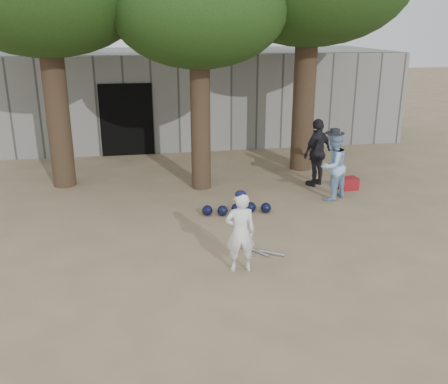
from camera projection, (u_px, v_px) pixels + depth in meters
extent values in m
plane|color=#937C5E|center=(200.00, 265.00, 8.55)|extent=(70.00, 70.00, 0.00)
imported|color=white|center=(240.00, 232.00, 8.16)|extent=(0.52, 0.35, 1.37)
imported|color=#9BC2EF|center=(332.00, 166.00, 11.49)|extent=(0.98, 0.94, 1.60)
imported|color=black|center=(317.00, 152.00, 12.47)|extent=(1.06, 0.89, 1.70)
cube|color=maroon|center=(349.00, 183.00, 12.36)|extent=(0.44, 0.35, 0.30)
cube|color=gray|center=(165.00, 105.00, 15.51)|extent=(16.00, 0.35, 3.00)
cube|color=black|center=(127.00, 120.00, 15.26)|extent=(1.60, 0.08, 2.20)
cube|color=slate|center=(160.00, 94.00, 17.84)|extent=(16.00, 5.00, 3.00)
sphere|color=black|center=(207.00, 210.00, 10.69)|extent=(0.23, 0.23, 0.23)
sphere|color=black|center=(223.00, 211.00, 10.68)|extent=(0.23, 0.23, 0.23)
sphere|color=black|center=(237.00, 209.00, 10.80)|extent=(0.23, 0.23, 0.23)
sphere|color=black|center=(251.00, 207.00, 10.88)|extent=(0.23, 0.23, 0.23)
sphere|color=black|center=(266.00, 208.00, 10.85)|extent=(0.23, 0.23, 0.23)
cylinder|color=#B2B1B8|center=(243.00, 248.00, 9.13)|extent=(0.30, 0.70, 0.06)
cylinder|color=#B2B1B8|center=(254.00, 250.00, 9.05)|extent=(0.45, 0.63, 0.06)
cylinder|color=#B2B1B8|center=(265.00, 252.00, 8.97)|extent=(0.64, 0.44, 0.06)
cylinder|color=brown|center=(54.00, 75.00, 11.84)|extent=(0.56, 0.56, 5.50)
cylinder|color=brown|center=(200.00, 87.00, 11.75)|extent=(0.48, 0.48, 5.00)
ellipsoid|color=#284C19|center=(199.00, 10.00, 11.20)|extent=(4.00, 4.00, 2.60)
cylinder|color=brown|center=(306.00, 63.00, 13.24)|extent=(0.60, 0.60, 5.80)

